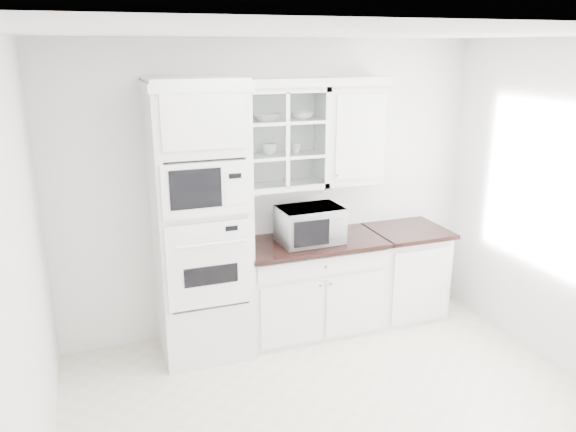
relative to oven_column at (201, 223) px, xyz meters
name	(u,v)px	position (x,y,z in m)	size (l,w,h in m)	color
ground	(350,426)	(0.75, -1.42, -1.19)	(4.00, 3.50, 0.01)	beige
room_shell	(332,173)	(0.75, -0.99, 0.58)	(4.00, 3.50, 2.70)	white
oven_column	(201,223)	(0.00, 0.00, 0.00)	(0.76, 0.68, 2.40)	silver
base_cabinet_run	(312,285)	(1.03, 0.03, -0.74)	(1.32, 0.67, 0.92)	silver
extra_base_cabinet	(404,271)	(2.03, 0.03, -0.74)	(0.72, 0.67, 0.92)	silver
upper_cabinet_glass	(281,138)	(0.78, 0.17, 0.65)	(0.80, 0.33, 0.90)	silver
upper_cabinet_solid	(351,134)	(1.46, 0.17, 0.65)	(0.55, 0.33, 0.90)	silver
crown_molding	(270,82)	(0.68, 0.14, 1.14)	(2.14, 0.38, 0.07)	white
countertop_microwave	(309,224)	(0.99, 0.00, -0.12)	(0.56, 0.47, 0.33)	white
bowl_a	(265,117)	(0.64, 0.18, 0.84)	(0.25, 0.25, 0.06)	white
bowl_b	(302,115)	(0.98, 0.17, 0.84)	(0.20, 0.20, 0.06)	white
cup_a	(270,149)	(0.67, 0.17, 0.56)	(0.13, 0.13, 0.10)	white
cup_b	(296,148)	(0.92, 0.18, 0.56)	(0.10, 0.10, 0.09)	white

